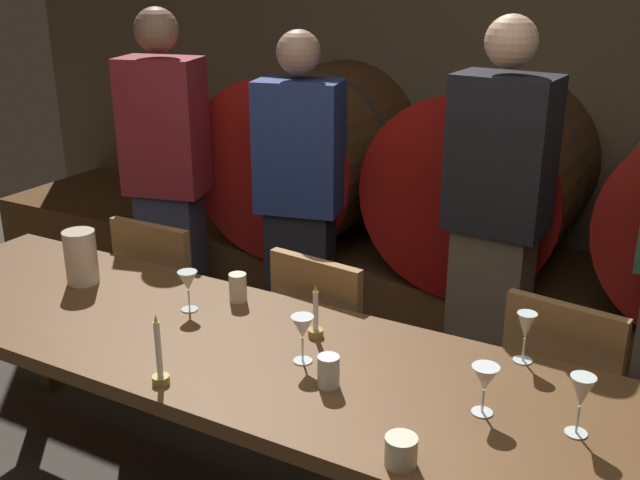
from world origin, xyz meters
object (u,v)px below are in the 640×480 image
(wine_glass_left, at_px, (188,282))
(chair_center, at_px, (331,342))
(candle_right, at_px, (316,323))
(wine_glass_far_right, at_px, (581,393))
(cup_right, at_px, (401,451))
(wine_barrel_center, at_px, (487,177))
(wine_glass_right, at_px, (526,328))
(dining_table, at_px, (249,364))
(chair_right, at_px, (566,395))
(candle_left, at_px, (160,364))
(wine_barrel_left, at_px, (313,153))
(chair_left, at_px, (171,299))
(wine_glass_center_left, at_px, (302,329))
(cup_left, at_px, (238,288))
(guest_far_left, at_px, (168,184))
(guest_center_left, at_px, (300,208))
(guest_center_right, at_px, (495,236))
(cup_center, at_px, (328,371))
(pitcher, at_px, (81,257))
(wine_glass_center_right, at_px, (485,380))

(wine_glass_left, bearing_deg, chair_center, 55.90)
(candle_right, bearing_deg, wine_glass_left, -174.76)
(wine_glass_far_right, xyz_separation_m, cup_right, (-0.35, -0.34, -0.08))
(wine_barrel_center, relative_size, wine_glass_right, 5.72)
(dining_table, xyz_separation_m, chair_right, (0.90, 0.65, -0.20))
(candle_left, distance_m, cup_right, 0.77)
(wine_barrel_left, relative_size, chair_right, 1.07)
(wine_barrel_left, distance_m, cup_right, 2.45)
(chair_left, bearing_deg, wine_glass_center_left, 149.87)
(wine_barrel_left, distance_m, wine_barrel_center, 0.97)
(wine_glass_left, bearing_deg, candle_right, 5.24)
(wine_glass_right, relative_size, cup_left, 1.55)
(wine_glass_far_right, bearing_deg, guest_far_left, 156.26)
(chair_left, distance_m, chair_center, 0.82)
(wine_barrel_center, height_order, wine_glass_center_left, wine_barrel_center)
(guest_center_left, bearing_deg, wine_barrel_left, -79.10)
(candle_right, distance_m, cup_right, 0.71)
(cup_left, bearing_deg, wine_barrel_center, 71.43)
(guest_center_left, height_order, candle_left, guest_center_left)
(chair_right, bearing_deg, chair_left, 9.33)
(wine_barrel_center, distance_m, wine_glass_far_right, 1.84)
(guest_center_left, bearing_deg, guest_center_right, 162.30)
(cup_center, bearing_deg, guest_center_left, 123.93)
(dining_table, relative_size, candle_right, 15.89)
(pitcher, distance_m, cup_center, 1.21)
(wine_glass_center_right, distance_m, wine_glass_right, 0.34)
(guest_far_left, relative_size, cup_left, 16.24)
(guest_far_left, relative_size, wine_glass_center_right, 11.84)
(wine_glass_center_right, bearing_deg, candle_right, 164.84)
(chair_center, distance_m, guest_center_left, 0.75)
(wine_glass_right, distance_m, cup_center, 0.63)
(chair_right, height_order, wine_glass_right, wine_glass_right)
(wine_barrel_left, xyz_separation_m, candle_right, (0.88, -1.52, -0.14))
(wine_barrel_left, height_order, cup_left, wine_barrel_left)
(candle_right, bearing_deg, cup_center, -53.66)
(wine_glass_far_right, height_order, cup_right, wine_glass_far_right)
(guest_far_left, bearing_deg, wine_glass_left, 118.37)
(wine_glass_right, bearing_deg, guest_far_left, 161.78)
(guest_center_left, distance_m, candle_left, 1.45)
(wine_barrel_center, xyz_separation_m, chair_center, (-0.27, -1.10, -0.45))
(chair_left, height_order, guest_center_right, guest_center_right)
(chair_left, bearing_deg, guest_center_right, -162.67)
(chair_right, xyz_separation_m, wine_glass_far_right, (0.13, -0.63, 0.39))
(chair_right, xyz_separation_m, wine_glass_left, (-1.23, -0.53, 0.37))
(guest_far_left, bearing_deg, guest_center_right, 166.75)
(dining_table, xyz_separation_m, chair_left, (-0.84, 0.60, -0.20))
(chair_left, distance_m, wine_glass_left, 0.79)
(guest_far_left, xyz_separation_m, cup_center, (1.48, -1.06, -0.09))
(wine_glass_right, xyz_separation_m, cup_center, (-0.46, -0.43, -0.07))
(wine_glass_center_right, bearing_deg, dining_table, 179.93)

